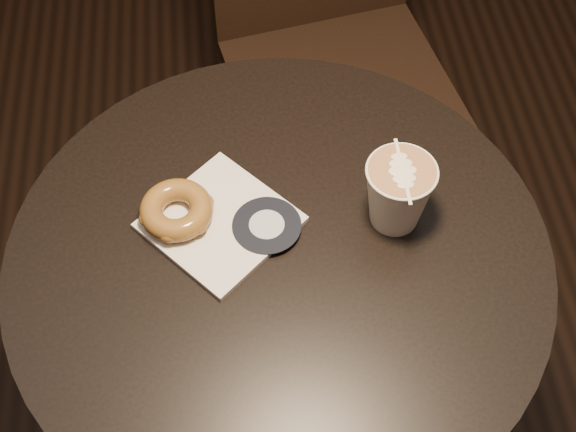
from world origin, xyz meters
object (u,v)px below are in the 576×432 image
Objects in this scene: chair at (327,8)px; doughnut at (176,210)px; latte_cup at (398,195)px; pastry_bag at (220,222)px; cafe_table at (280,324)px.

chair reaches higher than doughnut.
chair is 0.65m from latte_cup.
pastry_bag is (-0.22, -0.60, 0.18)m from chair.
pastry_bag is at bearing -12.10° from doughnut.
doughnut is 0.28m from latte_cup.
chair is at bearing 90.25° from latte_cup.
pastry_bag is 1.64× the size of latte_cup.
cafe_table is at bearing -26.17° from doughnut.
chair is at bearing 76.84° from cafe_table.
latte_cup is at bearing -45.09° from pastry_bag.
pastry_bag is 1.71× the size of doughnut.
doughnut is (-0.13, 0.06, 0.22)m from cafe_table.
doughnut is at bearing -126.36° from chair.
cafe_table is 0.26m from doughnut.
latte_cup is (0.23, -0.01, 0.05)m from pastry_bag.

